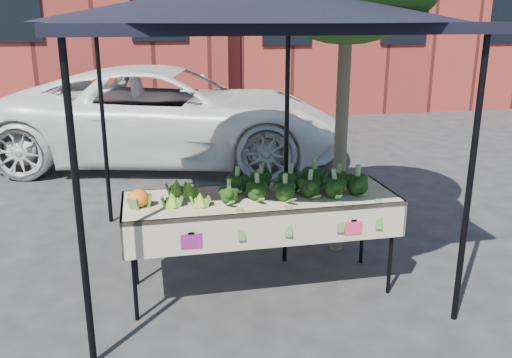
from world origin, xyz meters
TOP-DOWN VIEW (x-y plane):
  - ground at (0.00, 0.00)m, footprint 90.00×90.00m
  - table at (-0.00, 0.04)m, footprint 2.40×0.81m
  - canopy at (0.02, 0.64)m, footprint 3.16×3.16m
  - broccoli_heap at (0.27, 0.06)m, footprint 1.34×0.54m
  - romanesco_cluster at (-0.67, 0.07)m, footprint 0.41×0.55m
  - cauliflower_pair at (-1.05, -0.01)m, footprint 0.18×0.18m
  - street_tree at (0.99, 0.74)m, footprint 1.92×1.92m

SIDE VIEW (x-z plane):
  - ground at x=0.00m, z-range 0.00..0.00m
  - table at x=0.00m, z-range 0.00..0.90m
  - cauliflower_pair at x=-1.05m, z-range 0.90..1.06m
  - romanesco_cluster at x=-0.67m, z-range 0.90..1.08m
  - broccoli_heap at x=0.27m, z-range 0.90..1.13m
  - canopy at x=0.02m, z-range 0.00..2.74m
  - street_tree at x=0.99m, z-range 0.00..3.78m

